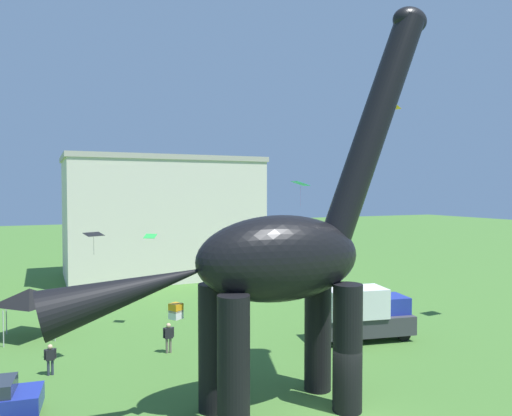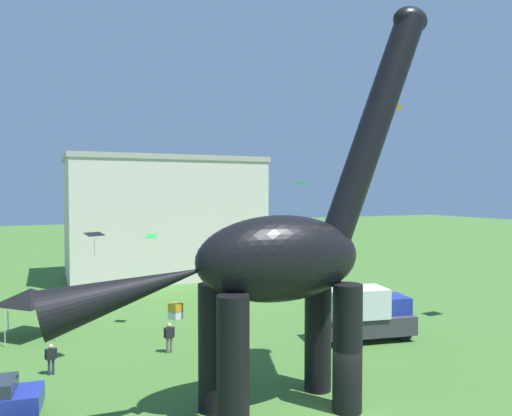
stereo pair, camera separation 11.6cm
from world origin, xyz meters
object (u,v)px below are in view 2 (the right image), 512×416
at_px(dinosaur_sculpture, 278,258).
at_px(kite_near_low, 94,234).
at_px(kite_high_left, 302,184).
at_px(kite_mid_center, 394,107).
at_px(kite_mid_right, 151,236).
at_px(kite_near_high, 176,311).
at_px(parked_box_truck, 365,313).
at_px(person_watching_child, 51,356).
at_px(festival_canopy_tent, 31,296).
at_px(person_near_flyer, 169,335).

xyz_separation_m(dinosaur_sculpture, kite_near_low, (-6.28, 7.87, 0.54)).
relative_size(kite_high_left, kite_mid_center, 1.18).
relative_size(kite_mid_right, kite_mid_center, 0.58).
distance_m(kite_near_low, kite_near_high, 8.01).
distance_m(dinosaur_sculpture, parked_box_truck, 11.57).
height_order(parked_box_truck, kite_mid_right, kite_mid_right).
bearing_deg(kite_near_low, kite_high_left, 24.39).
bearing_deg(kite_mid_right, dinosaur_sculpture, -80.78).
bearing_deg(person_watching_child, kite_near_low, 130.70).
relative_size(dinosaur_sculpture, festival_canopy_tent, 5.44).
distance_m(kite_high_left, kite_mid_center, 16.56).
xyz_separation_m(kite_near_low, kite_near_high, (2.22, -7.31, -2.38)).
height_order(parked_box_truck, person_near_flyer, parked_box_truck).
relative_size(parked_box_truck, person_near_flyer, 3.58).
bearing_deg(kite_near_low, dinosaur_sculpture, -51.39).
height_order(kite_mid_right, kite_near_high, kite_mid_right).
bearing_deg(kite_near_low, parked_box_truck, -6.92).
relative_size(dinosaur_sculpture, kite_near_low, 15.71).
bearing_deg(kite_mid_center, person_watching_child, -157.74).
xyz_separation_m(festival_canopy_tent, kite_mid_center, (32.40, 5.93, 14.54)).
distance_m(parked_box_truck, person_watching_child, 17.21).
distance_m(dinosaur_sculpture, kite_high_left, 18.08).
relative_size(kite_near_low, kite_high_left, 0.57).
height_order(parked_box_truck, kite_mid_center, kite_mid_center).
distance_m(dinosaur_sculpture, person_watching_child, 12.62).
relative_size(festival_canopy_tent, kite_mid_center, 1.93).
bearing_deg(dinosaur_sculpture, festival_canopy_tent, 139.35).
height_order(parked_box_truck, festival_canopy_tent, parked_box_truck).
xyz_separation_m(dinosaur_sculpture, kite_mid_center, (23.06, 20.69, 10.88)).
xyz_separation_m(kite_mid_right, kite_near_low, (-4.04, -5.95, 0.76)).
bearing_deg(parked_box_truck, festival_canopy_tent, 165.20).
xyz_separation_m(person_near_flyer, festival_canopy_tent, (-6.98, 6.12, 1.55)).
xyz_separation_m(person_watching_child, kite_mid_right, (6.10, 5.98, 5.07)).
relative_size(parked_box_truck, festival_canopy_tent, 1.87).
relative_size(parked_box_truck, kite_mid_right, 6.28).
xyz_separation_m(person_watching_child, festival_canopy_tent, (-1.00, 6.92, 1.64)).
xyz_separation_m(person_near_flyer, kite_near_low, (-3.92, -0.77, 5.74)).
xyz_separation_m(kite_mid_right, kite_mid_center, (25.30, 6.87, 11.11)).
xyz_separation_m(person_watching_child, kite_near_high, (4.29, -7.28, 3.45)).
bearing_deg(parked_box_truck, person_near_flyer, 177.78).
relative_size(person_near_flyer, kite_high_left, 0.86).
bearing_deg(kite_mid_center, festival_canopy_tent, -169.62).
distance_m(person_watching_child, kite_near_low, 6.18).
bearing_deg(person_near_flyer, kite_mid_center, -6.57).
distance_m(festival_canopy_tent, kite_near_low, 8.63).
bearing_deg(kite_mid_right, kite_high_left, 5.87).
bearing_deg(kite_near_low, person_near_flyer, 11.07).
height_order(person_watching_child, kite_mid_center, kite_mid_center).
distance_m(person_near_flyer, kite_high_left, 15.91).
height_order(kite_near_low, kite_high_left, kite_high_left).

